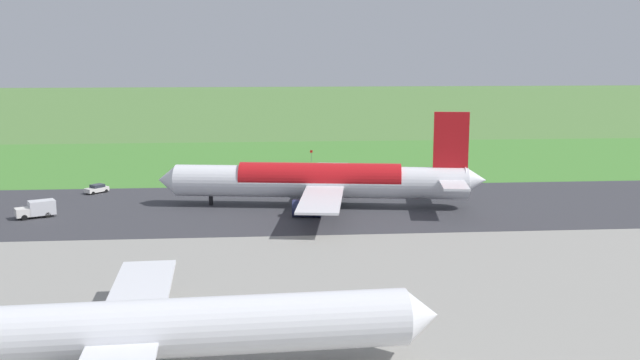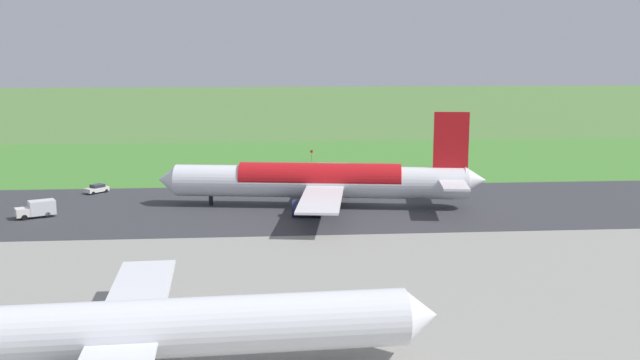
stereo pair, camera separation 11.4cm
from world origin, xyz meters
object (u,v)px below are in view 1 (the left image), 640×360
(service_truck_baggage, at_px, (37,209))
(airliner_main, at_px, (322,181))
(airliner_parked_mid, at_px, (134,329))
(traffic_cone_orange, at_px, (284,163))
(no_stopping_sign, at_px, (311,155))
(service_car_followme, at_px, (97,189))

(service_truck_baggage, bearing_deg, airliner_main, -174.57)
(airliner_main, height_order, service_truck_baggage, airliner_main)
(airliner_parked_mid, xyz_separation_m, service_truck_baggage, (24.30, -57.11, -2.50))
(airliner_main, distance_m, traffic_cone_orange, 46.67)
(airliner_parked_mid, xyz_separation_m, no_stopping_sign, (-21.90, -110.74, -2.33))
(service_car_followme, height_order, no_stopping_sign, no_stopping_sign)
(airliner_main, height_order, no_stopping_sign, airliner_main)
(airliner_main, height_order, traffic_cone_orange, airliner_main)
(service_truck_baggage, distance_m, traffic_cone_orange, 64.33)
(airliner_parked_mid, xyz_separation_m, service_car_followme, (19.45, -76.18, -3.06))
(airliner_parked_mid, distance_m, traffic_cone_orange, 108.78)
(service_truck_baggage, xyz_separation_m, service_car_followme, (-4.85, -19.07, -0.56))
(service_car_followme, bearing_deg, airliner_main, 159.48)
(service_truck_baggage, height_order, no_stopping_sign, no_stopping_sign)
(service_truck_baggage, relative_size, traffic_cone_orange, 11.26)
(airliner_main, xyz_separation_m, service_car_followme, (39.65, -14.84, -3.51))
(airliner_parked_mid, relative_size, no_stopping_sign, 18.45)
(airliner_parked_mid, distance_m, no_stopping_sign, 112.91)
(airliner_main, relative_size, traffic_cone_orange, 98.26)
(service_truck_baggage, bearing_deg, airliner_parked_mid, 113.05)
(airliner_parked_mid, bearing_deg, airliner_main, -108.23)
(service_truck_baggage, bearing_deg, service_car_followme, -104.28)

